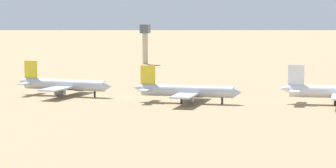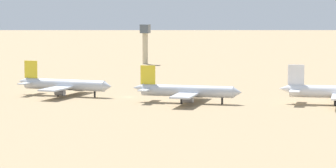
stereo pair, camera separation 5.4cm
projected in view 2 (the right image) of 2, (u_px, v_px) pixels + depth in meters
The scene contains 4 objects.
ground at pixel (128, 97), 324.30m from camera, with size 4000.00×4000.00×0.00m, color #9E8460.
parked_jet_yellow_3 at pixel (64, 85), 327.24m from camera, with size 41.28×34.91×13.63m.
parked_jet_yellow_4 at pixel (186, 91), 305.02m from camera, with size 41.13×34.38×13.64m.
control_tower at pixel (145, 40), 485.01m from camera, with size 5.20×5.20×23.23m.
Camera 2 is at (95.29, -308.02, 38.49)m, focal length 88.82 mm.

